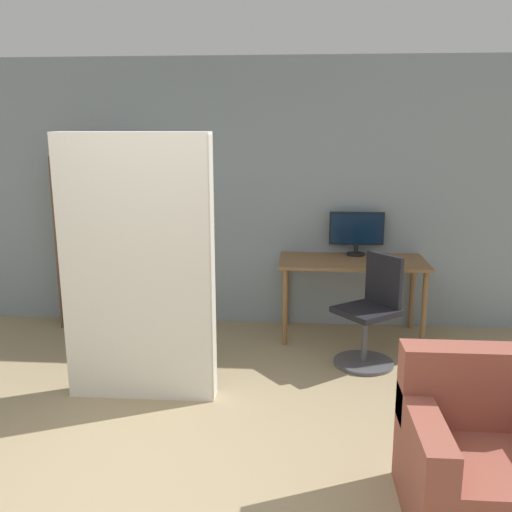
{
  "coord_description": "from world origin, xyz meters",
  "views": [
    {
      "loc": [
        0.77,
        -2.45,
        2.01
      ],
      "look_at": [
        0.45,
        1.81,
        1.05
      ],
      "focal_mm": 40.0,
      "sensor_mm": 36.0,
      "label": 1
    }
  ],
  "objects": [
    {
      "name": "wall_back",
      "position": [
        0.0,
        3.32,
        1.35
      ],
      "size": [
        8.0,
        0.06,
        2.7
      ],
      "color": "gray",
      "rests_on": "ground"
    },
    {
      "name": "desk",
      "position": [
        1.3,
        2.95,
        0.68
      ],
      "size": [
        1.4,
        0.68,
        0.77
      ],
      "color": "brown",
      "rests_on": "ground"
    },
    {
      "name": "monitor",
      "position": [
        1.35,
        3.18,
        1.01
      ],
      "size": [
        0.54,
        0.19,
        0.44
      ],
      "color": "black",
      "rests_on": "desk"
    },
    {
      "name": "office_chair",
      "position": [
        1.4,
        2.28,
        0.4
      ],
      "size": [
        0.62,
        0.62,
        0.96
      ],
      "color": "#4C4C51",
      "rests_on": "ground"
    },
    {
      "name": "bookshelf",
      "position": [
        -1.34,
        3.15,
        0.88
      ],
      "size": [
        0.85,
        0.35,
        1.75
      ],
      "color": "brown",
      "rests_on": "ground"
    },
    {
      "name": "mattress_near",
      "position": [
        -0.39,
        1.52,
        0.99
      ],
      "size": [
        1.12,
        0.21,
        1.99
      ],
      "color": "silver",
      "rests_on": "ground"
    },
    {
      "name": "armchair",
      "position": [
        1.77,
        0.29,
        0.32
      ],
      "size": [
        0.85,
        0.8,
        0.85
      ],
      "color": "#934C3D",
      "rests_on": "ground"
    }
  ]
}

